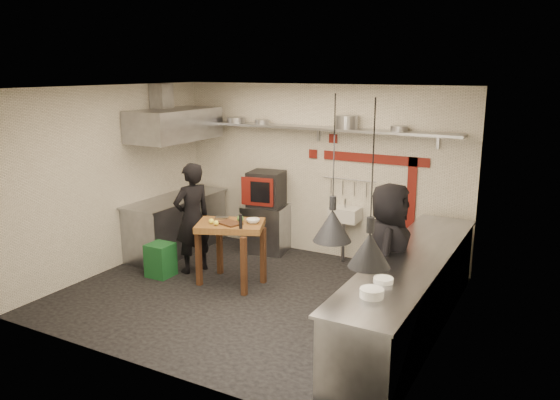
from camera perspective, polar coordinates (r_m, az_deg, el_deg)
The scene contains 47 objects.
floor at distance 7.59m, azimuth -2.84°, elevation -10.00°, with size 5.00×5.00×0.00m, color black.
ceiling at distance 6.96m, azimuth -3.11°, elevation 11.65°, with size 5.00×5.00×0.00m, color beige.
wall_back at distance 8.96m, azimuth 4.08°, elevation 3.04°, with size 5.00×0.04×2.80m, color silver.
wall_front at distance 5.53m, azimuth -14.44°, elevation -4.01°, with size 5.00×0.04×2.80m, color silver.
wall_left at distance 8.69m, azimuth -17.17°, elevation 2.14°, with size 0.04×4.20×2.80m, color silver.
wall_right at distance 6.25m, azimuth 17.00°, elevation -2.16°, with size 0.04×4.20×2.80m, color silver.
red_band_horiz at distance 8.55m, azimuth 9.86°, elevation 4.27°, with size 1.70×0.02×0.14m, color maroon.
red_band_vert at distance 8.47m, azimuth 13.57°, elevation 0.69°, with size 0.14×0.02×1.10m, color maroon.
red_tile_a at distance 8.76m, azimuth 5.58°, elevation 6.41°, with size 0.14×0.02×0.14m, color maroon.
red_tile_b at distance 8.94m, azimuth 3.47°, elevation 4.84°, with size 0.14×0.02×0.14m, color maroon.
back_shelf at distance 8.70m, azimuth 3.66°, elevation 7.52°, with size 4.60×0.34×0.04m, color gray.
shelf_bracket_left at distance 9.78m, azimuth -6.19°, elevation 7.54°, with size 0.04×0.06×0.24m, color gray.
shelf_bracket_mid at distance 8.84m, azimuth 4.06°, elevation 6.96°, with size 0.04×0.06×0.24m, color gray.
shelf_bracket_right at distance 8.24m, azimuth 16.22°, elevation 5.98°, with size 0.04×0.06×0.24m, color gray.
pan_far_left at distance 9.41m, azimuth -4.61°, elevation 8.35°, with size 0.31×0.31×0.09m, color gray.
pan_mid_left at distance 9.14m, azimuth -1.91°, elevation 8.18°, with size 0.24×0.24×0.07m, color gray.
stock_pot at distance 8.48m, azimuth 6.97°, elevation 8.10°, with size 0.34×0.34×0.20m, color gray.
pan_right at distance 8.21m, azimuth 12.34°, elevation 7.30°, with size 0.25×0.25×0.08m, color gray.
oven_stand at distance 9.27m, azimuth -1.44°, elevation -2.94°, with size 0.70×0.64×0.80m, color gray.
combi_oven at distance 9.07m, azimuth -1.44°, elevation 1.20°, with size 0.55×0.51×0.58m, color black.
oven_door at distance 8.85m, azimuth -2.39°, elevation 0.87°, with size 0.55×0.03×0.46m, color maroon.
oven_glass at distance 8.81m, azimuth -2.09°, elevation 0.82°, with size 0.33×0.01×0.34m, color black.
hand_sink at distance 8.73m, azimuth 6.80°, elevation -1.49°, with size 0.46×0.34×0.22m, color silver.
sink_tap at distance 8.68m, azimuth 6.83°, elevation -0.34°, with size 0.03×0.03×0.14m, color gray.
sink_drain at distance 8.81m, azimuth 6.62°, elevation -4.31°, with size 0.06×0.06×0.66m, color gray.
utensil_rail at distance 8.73m, azimuth 7.24°, elevation 2.15°, with size 0.02×0.02×0.90m, color gray.
counter_right at distance 6.63m, azimuth 13.43°, elevation -9.73°, with size 0.70×3.80×0.90m, color gray.
counter_right_top at distance 6.46m, azimuth 13.66°, elevation -5.94°, with size 0.76×3.90×0.03m, color gray.
plate_stack at distance 5.28m, azimuth 9.56°, elevation -9.56°, with size 0.22×0.22×0.09m, color silver.
small_bowl_right at distance 5.65m, azimuth 10.75°, elevation -8.22°, with size 0.20×0.20×0.05m, color silver.
counter_left at distance 9.43m, azimuth -10.73°, elevation -2.58°, with size 0.70×1.90×0.90m, color gray.
counter_left_top at distance 9.31m, azimuth -10.85°, elevation 0.18°, with size 0.76×2.00×0.03m, color gray.
extractor_hood at distance 9.08m, azimuth -10.95°, elevation 7.74°, with size 0.78×1.60×0.50m, color gray.
hood_duct at distance 9.21m, azimuth -12.29°, elevation 10.26°, with size 0.28×0.28×0.50m, color gray.
green_bin at distance 8.39m, azimuth -12.37°, elevation -6.13°, with size 0.35×0.35×0.50m, color #165224.
prep_table at distance 7.86m, azimuth -5.14°, elevation -5.59°, with size 0.92×0.64×0.92m, color brown, non-canonical shape.
cutting_board at distance 7.64m, azimuth -5.28°, elevation -2.43°, with size 0.32×0.23×0.03m, color #442716.
pepper_mill at distance 7.39m, azimuth -4.13°, elevation -2.25°, with size 0.05×0.05×0.20m, color black.
lemon_a at distance 7.67m, azimuth -7.19°, elevation -2.20°, with size 0.07×0.07×0.07m, color #F1EE3F.
lemon_b at distance 7.58m, azimuth -6.69°, elevation -2.39°, with size 0.07×0.07×0.07m, color #F1EE3F.
veg_ball at distance 7.73m, azimuth -4.17°, elevation -1.95°, with size 0.10×0.10×0.10m, color #4D8F40.
steel_tray at distance 7.92m, azimuth -6.11°, elevation -1.87°, with size 0.19×0.12×0.03m, color gray.
bowl at distance 7.66m, azimuth -2.83°, elevation -2.21°, with size 0.19×0.19×0.06m, color silver.
heat_lamp_near at distance 5.44m, azimuth 5.62°, elevation 3.20°, with size 0.40×0.40×1.49m, color black, non-canonical shape.
heat_lamp_far at distance 4.74m, azimuth 9.60°, elevation 1.55°, with size 0.38×0.38×1.48m, color black, non-canonical shape.
chef_left at distance 8.32m, azimuth -9.16°, elevation -1.88°, with size 0.61×0.40×1.68m, color black.
chef_right at distance 6.76m, azimuth 11.24°, elevation -5.43°, with size 0.84×0.55×1.72m, color black.
Camera 1 is at (3.65, -5.92, 3.02)m, focal length 35.00 mm.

